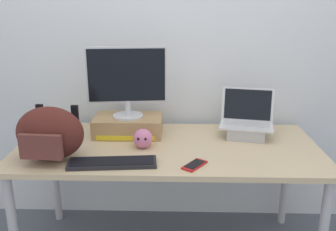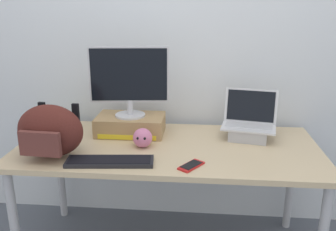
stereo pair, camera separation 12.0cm
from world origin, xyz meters
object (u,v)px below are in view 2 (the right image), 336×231
open_laptop (249,128)px  coffee_mug (63,122)px  messenger_backpack (50,131)px  cell_phone (191,166)px  plush_toy (143,138)px  external_keyboard (110,161)px  desktop_monitor (129,80)px  toner_box_yellow (131,125)px

open_laptop → coffee_mug: open_laptop is taller
messenger_backpack → open_laptop: bearing=22.6°
cell_phone → plush_toy: (-0.28, 0.24, 0.05)m
external_keyboard → messenger_backpack: 0.36m
coffee_mug → open_laptop: bearing=-2.5°
open_laptop → external_keyboard: size_ratio=0.77×
desktop_monitor → toner_box_yellow: bearing=92.3°
cell_phone → plush_toy: 0.37m
external_keyboard → desktop_monitor: bearing=81.9°
external_keyboard → cell_phone: (0.42, -0.00, -0.01)m
external_keyboard → messenger_backpack: size_ratio=1.23×
toner_box_yellow → plush_toy: toner_box_yellow is taller
messenger_backpack → coffee_mug: (-0.10, 0.42, -0.09)m
desktop_monitor → messenger_backpack: 0.56m
toner_box_yellow → cell_phone: (0.39, -0.45, -0.05)m
messenger_backpack → toner_box_yellow: bearing=51.0°
external_keyboard → plush_toy: 0.27m
toner_box_yellow → open_laptop: 0.73m
desktop_monitor → external_keyboard: (-0.02, -0.45, -0.33)m
coffee_mug → plush_toy: (0.56, -0.26, 0.01)m
external_keyboard → plush_toy: (0.13, 0.23, 0.04)m
desktop_monitor → plush_toy: desktop_monitor is taller
desktop_monitor → plush_toy: bearing=-69.1°
toner_box_yellow → coffee_mug: bearing=175.3°
desktop_monitor → open_laptop: 0.78m
external_keyboard → messenger_backpack: bearing=163.0°
desktop_monitor → open_laptop: bearing=-7.1°
cell_phone → desktop_monitor: bearing=166.3°
plush_toy → coffee_mug: bearing=155.6°
toner_box_yellow → desktop_monitor: 0.29m
messenger_backpack → plush_toy: size_ratio=3.35×
external_keyboard → cell_phone: 0.42m
desktop_monitor → coffee_mug: bearing=169.1°
desktop_monitor → coffee_mug: 0.54m
desktop_monitor → open_laptop: desktop_monitor is taller
coffee_mug → cell_phone: 0.98m
desktop_monitor → messenger_backpack: size_ratio=1.30×
toner_box_yellow → plush_toy: bearing=-63.1°
messenger_backpack → coffee_mug: bearing=107.0°
coffee_mug → cell_phone: bearing=-30.1°
plush_toy → external_keyboard: bearing=-119.7°
toner_box_yellow → coffee_mug: size_ratio=3.28×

